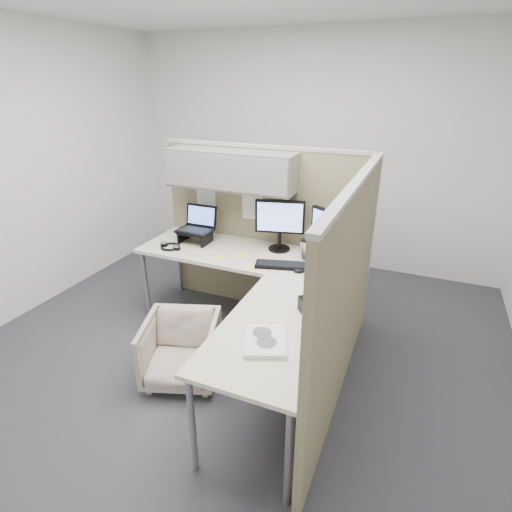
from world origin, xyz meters
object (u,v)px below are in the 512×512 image
at_px(desk, 253,281).
at_px(monitor_left, 280,221).
at_px(office_chair, 181,347).
at_px(keyboard, 283,265).

bearing_deg(desk, monitor_left, 89.10).
relative_size(office_chair, keyboard, 1.24).
height_order(monitor_left, keyboard, monitor_left).
distance_m(desk, keyboard, 0.31).
height_order(desk, monitor_left, monitor_left).
relative_size(desk, office_chair, 3.54).
distance_m(desk, office_chair, 0.75).
relative_size(desk, keyboard, 4.39).
xyz_separation_m(desk, keyboard, (0.16, 0.26, 0.05)).
height_order(office_chair, keyboard, keyboard).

